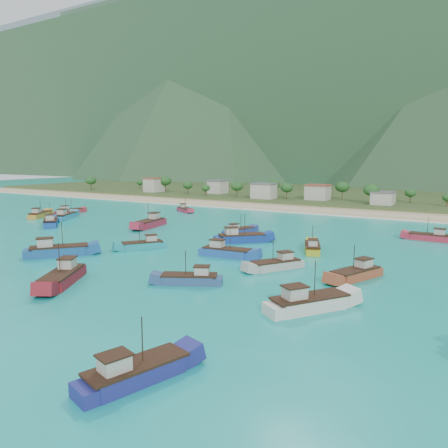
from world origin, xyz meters
The scene contains 26 objects.
ground centered at (0.00, 0.00, 0.00)m, with size 600.00×600.00×0.00m, color #0D998B.
beach centered at (0.00, 79.00, 0.00)m, with size 400.00×18.00×1.20m, color beige.
land centered at (0.00, 140.00, 0.00)m, with size 400.00×110.00×2.40m, color #385123.
surf_line centered at (0.00, 69.50, 0.00)m, with size 400.00×2.50×0.08m, color white.
mountains centered at (-18.31, 403.81, 106.83)m, with size 1520.00×440.00×260.00m.
village centered at (9.42, 101.95, 4.51)m, with size 210.20×28.84×6.84m.
vegetation centered at (-7.98, 102.83, 5.02)m, with size 276.29×25.48×8.17m.
boat_0 centered at (21.18, -3.74, 0.63)m, with size 7.42×9.60×5.64m.
boat_1 centered at (-59.19, 17.49, 0.81)m, with size 8.09×11.50×6.63m.
boat_2 centered at (-18.81, -16.50, 0.89)m, with size 10.17×11.50×7.03m.
boat_4 centered at (-9.59, -2.69, 0.61)m, with size 7.66×9.15×5.49m.
boat_5 centered at (-70.03, 27.90, 0.60)m, with size 4.02×9.56×5.47m.
boat_7 centered at (40.26, 38.11, 0.65)m, with size 9.80×3.18×5.74m.
boat_9 centered at (-52.13, 7.00, 0.82)m, with size 10.86×9.74×6.68m.
boat_10 centered at (-27.24, 19.80, 0.91)m, with size 5.77×12.59×7.17m.
boat_11 centered at (-2.56, -28.26, 0.84)m, with size 8.68×11.58×6.76m.
boat_13 centered at (4.43, 13.68, 0.83)m, with size 10.59×10.32×6.75m.
boat_14 centered at (-39.57, 52.06, 0.57)m, with size 9.01×7.01×5.30m.
boat_15 centered at (21.40, 12.89, 0.62)m, with size 6.13×9.78×5.57m.
boat_16 centered at (-69.89, 16.34, 0.73)m, with size 7.80×10.69×6.20m.
boat_18 centered at (-1.24, 22.87, 0.59)m, with size 5.04×9.51×5.39m.
boat_20 centered at (33.02, -20.19, 0.80)m, with size 8.94×11.08×6.58m.
boat_21 centered at (34.29, -2.75, 0.68)m, with size 6.42×10.39×5.91m.
boat_22 centered at (13.92, -18.46, 0.60)m, with size 9.46×6.71×5.46m.
boat_23 centered at (26.86, -44.31, 0.68)m, with size 5.73×10.45×5.92m.
boat_25 centered at (9.02, -0.09, 0.73)m, with size 10.70×4.10×6.17m.
Camera 1 is at (51.12, -69.63, 18.67)m, focal length 35.00 mm.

